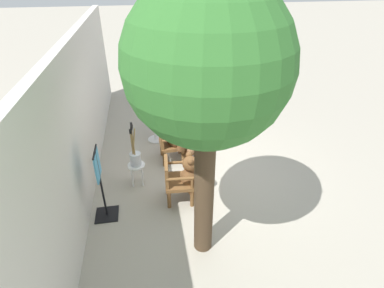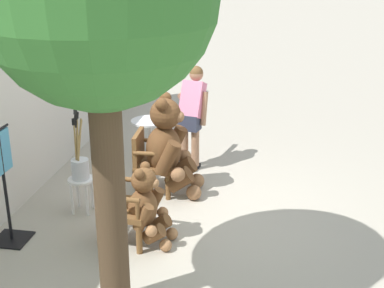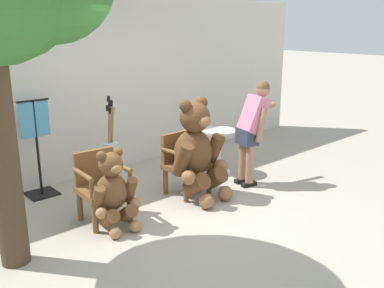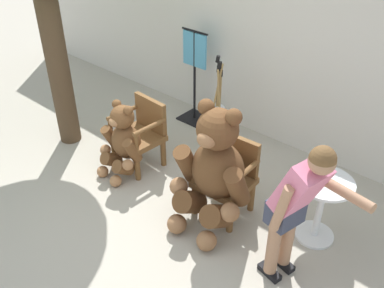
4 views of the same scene
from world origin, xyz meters
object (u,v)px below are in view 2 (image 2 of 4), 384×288
at_px(teddy_bear_large, 169,146).
at_px(white_stool, 82,186).
at_px(clothing_display_stand, 5,184).
at_px(teddy_bear_small, 147,206).
at_px(person_visitor, 192,109).
at_px(round_side_table, 150,137).
at_px(brush_bucket, 80,164).
at_px(wooden_chair_left, 122,204).
at_px(wooden_chair_right, 151,160).

distance_m(teddy_bear_large, white_stool, 1.28).
bearing_deg(clothing_display_stand, teddy_bear_small, -81.81).
bearing_deg(person_visitor, round_side_table, 92.81).
distance_m(teddy_bear_large, brush_bucket, 1.23).
bearing_deg(brush_bucket, teddy_bear_large, -52.86).
xyz_separation_m(teddy_bear_small, round_side_table, (2.30, 0.55, -0.02)).
bearing_deg(wooden_chair_left, person_visitor, -9.86).
relative_size(person_visitor, round_side_table, 2.15).
distance_m(white_stool, brush_bucket, 0.31).
bearing_deg(brush_bucket, wooden_chair_right, -44.57).
bearing_deg(wooden_chair_right, round_side_table, 15.16).
relative_size(wooden_chair_right, brush_bucket, 0.92).
distance_m(wooden_chair_left, white_stool, 0.94).
relative_size(brush_bucket, round_side_table, 1.30).
bearing_deg(teddy_bear_large, teddy_bear_small, -178.44).
relative_size(wooden_chair_right, round_side_table, 1.19).
height_order(wooden_chair_left, round_side_table, wooden_chair_left).
bearing_deg(person_visitor, clothing_display_stand, 146.54).
xyz_separation_m(teddy_bear_large, brush_bucket, (-0.75, 0.98, -0.02)).
bearing_deg(teddy_bear_small, wooden_chair_left, 88.53).
bearing_deg(wooden_chair_left, wooden_chair_right, 0.00).
distance_m(wooden_chair_left, person_visitor, 2.40).
height_order(wooden_chair_left, person_visitor, person_visitor).
relative_size(white_stool, brush_bucket, 0.49).
distance_m(wooden_chair_right, teddy_bear_large, 0.34).
bearing_deg(person_visitor, wooden_chair_right, 157.72).
xyz_separation_m(wooden_chair_left, clothing_display_stand, (-0.24, 1.29, 0.26)).
height_order(brush_bucket, round_side_table, brush_bucket).
distance_m(person_visitor, clothing_display_stand, 3.07).
distance_m(brush_bucket, clothing_display_stand, 1.01).
relative_size(teddy_bear_small, person_visitor, 0.62).
distance_m(white_stool, clothing_display_stand, 1.07).
distance_m(teddy_bear_large, clothing_display_stand, 2.21).
relative_size(wooden_chair_left, round_side_table, 1.19).
height_order(wooden_chair_left, white_stool, wooden_chair_left).
relative_size(teddy_bear_large, round_side_table, 1.94).
bearing_deg(white_stool, wooden_chair_left, -129.52).
xyz_separation_m(wooden_chair_right, person_visitor, (0.99, -0.40, 0.46)).
relative_size(teddy_bear_small, clothing_display_stand, 0.71).
height_order(wooden_chair_right, clothing_display_stand, clothing_display_stand).
height_order(wooden_chair_left, wooden_chair_right, same).
relative_size(white_stool, clothing_display_stand, 0.34).
relative_size(wooden_chair_right, clothing_display_stand, 0.63).
xyz_separation_m(brush_bucket, round_side_table, (1.69, -0.47, -0.21)).
bearing_deg(white_stool, person_visitor, -33.15).
xyz_separation_m(white_stool, clothing_display_stand, (-0.83, 0.56, 0.36)).
height_order(wooden_chair_right, teddy_bear_small, teddy_bear_small).
xyz_separation_m(teddy_bear_small, brush_bucket, (0.61, 1.02, 0.19)).
xyz_separation_m(wooden_chair_left, teddy_bear_small, (-0.01, -0.29, 0.01)).
distance_m(person_visitor, brush_bucket, 2.08).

